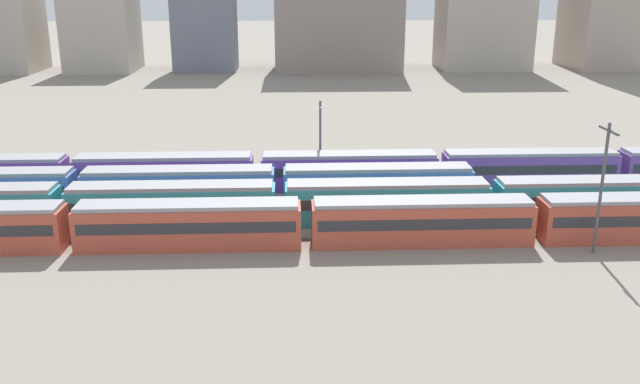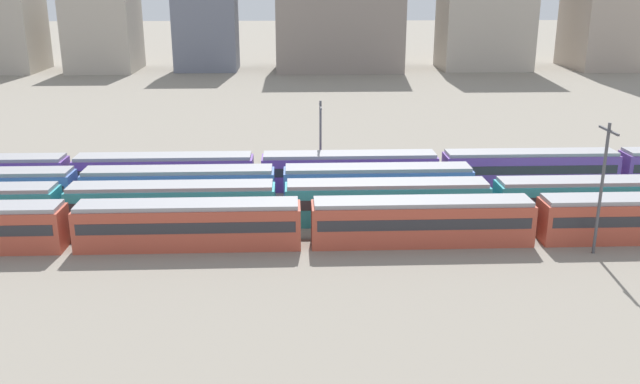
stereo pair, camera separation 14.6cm
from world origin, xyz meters
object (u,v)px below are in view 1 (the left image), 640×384
at_px(train_track_0, 536,219).
at_px(train_track_1, 492,200).
at_px(train_track_2, 179,187).
at_px(catenary_pole_1, 320,136).
at_px(catenary_pole_0, 602,183).
at_px(train_track_3, 440,169).

relative_size(train_track_0, train_track_1, 1.00).
relative_size(train_track_2, catenary_pole_1, 6.49).
height_order(train_track_0, catenary_pole_0, catenary_pole_0).
relative_size(train_track_1, train_track_2, 2.02).
height_order(catenary_pole_0, catenary_pole_1, catenary_pole_0).
distance_m(train_track_2, catenary_pole_0, 37.17).
bearing_deg(train_track_1, train_track_3, 103.33).
height_order(train_track_3, catenary_pole_1, catenary_pole_1).
bearing_deg(train_track_2, catenary_pole_0, -20.84).
bearing_deg(train_track_1, catenary_pole_0, -52.89).
bearing_deg(train_track_2, train_track_0, -18.72).
bearing_deg(catenary_pole_1, train_track_3, -14.70).
relative_size(train_track_3, catenary_pole_0, 10.70).
bearing_deg(catenary_pole_0, train_track_2, 159.16).
xyz_separation_m(train_track_1, catenary_pole_0, (6.02, -7.95, 3.91)).
bearing_deg(catenary_pole_0, train_track_1, 127.11).
height_order(train_track_3, catenary_pole_0, catenary_pole_0).
height_order(train_track_1, catenary_pole_0, catenary_pole_0).
bearing_deg(train_track_3, train_track_2, -168.72).
bearing_deg(train_track_2, catenary_pole_1, 31.45).
bearing_deg(train_track_3, catenary_pole_1, 165.30).
relative_size(train_track_0, train_track_3, 1.00).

